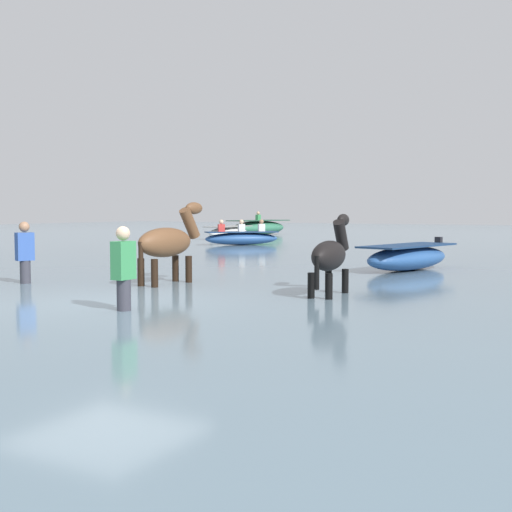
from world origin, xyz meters
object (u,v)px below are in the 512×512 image
Objects in this scene: boat_near_port at (229,232)px; person_onlooker_right at (25,261)px; boat_distant_west at (259,228)px; person_wading_close at (124,280)px; horse_trailing_bay at (168,245)px; boat_mid_channel at (242,238)px; boat_far_inshore at (408,257)px; horse_lead_black at (330,258)px.

person_onlooker_right is (6.82, -18.27, 0.12)m from boat_near_port.
boat_distant_west is 27.63m from person_wading_close.
boat_distant_west is at bearing 115.36° from horse_trailing_bay.
person_wading_close is (7.47, -15.68, 0.14)m from boat_mid_channel.
person_wading_close reaches higher than boat_mid_channel.
boat_distant_west is (-13.52, 16.80, 0.11)m from boat_far_inshore.
horse_lead_black is 0.89× the size of horse_trailing_bay.
boat_distant_west is at bearing 102.77° from boat_near_port.
person_onlooker_right is (-5.59, -6.41, 0.13)m from boat_far_inshore.
person_onlooker_right is (-2.45, -1.30, -0.32)m from horse_trailing_bay.
boat_near_port is at bearing 127.57° from boat_mid_channel.
horse_lead_black is 15.72m from boat_mid_channel.
person_onlooker_right is at bearing -151.95° from horse_trailing_bay.
boat_distant_west is 2.66× the size of person_onlooker_right.
boat_near_port is 19.50m from person_onlooker_right.
boat_distant_west is 10.26m from boat_mid_channel.
boat_mid_channel is (3.32, -4.32, -0.02)m from boat_near_port.
horse_trailing_bay reaches higher than person_wading_close.
boat_mid_channel is at bearing 115.46° from person_wading_close.
person_wading_close is (11.91, -24.93, 0.02)m from boat_distant_west.
person_wading_close is 4.33m from person_onlooker_right.
person_onlooker_right is at bearing -131.10° from boat_far_inshore.
boat_near_port is 1.21× the size of boat_mid_channel.
horse_lead_black is 1.10× the size of person_wading_close.
boat_distant_west is 24.53m from person_onlooker_right.
person_wading_close is at bearing -121.44° from horse_lead_black.
boat_mid_channel is (-9.31, 12.66, -0.33)m from horse_lead_black.
person_onlooker_right is at bearing -69.54° from boat_near_port.
boat_distant_west reaches higher than person_wading_close.
boat_far_inshore is at bearing 92.55° from horse_lead_black.
boat_near_port is at bearing 118.34° from person_wading_close.
person_onlooker_right reaches higher than boat_near_port.
boat_distant_west is at bearing 115.63° from boat_mid_channel.
boat_far_inshore is 8.50m from person_onlooker_right.
horse_trailing_bay is at bearing -61.37° from boat_near_port.
boat_far_inshore is 21.57m from boat_distant_west.
horse_trailing_bay is 13.99m from boat_mid_channel.
boat_distant_west is (-10.38, 21.90, -0.34)m from horse_trailing_bay.
horse_lead_black is 0.64× the size of boat_mid_channel.
boat_distant_west is 1.56× the size of boat_mid_channel.
horse_trailing_bay reaches higher than boat_distant_west.
boat_distant_west is (-13.75, 21.91, -0.21)m from horse_lead_black.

